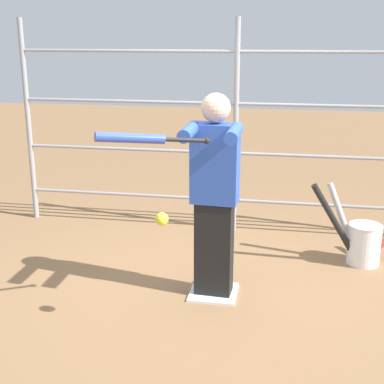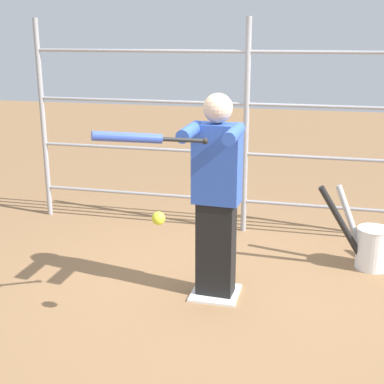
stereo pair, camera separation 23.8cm
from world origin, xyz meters
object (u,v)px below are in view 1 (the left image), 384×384
Objects in this scene: batter at (215,191)px; baseball_bat_swinging at (141,138)px; bat_bucket at (363,240)px; softball_in_flight at (162,219)px.

batter reaches higher than baseball_bat_swinging.
baseball_bat_swinging reaches higher than bat_bucket.
baseball_bat_swinging is at bearing 1.63° from softball_in_flight.
batter is 1.45× the size of bat_bucket.
baseball_bat_swinging is at bearing 59.69° from batter.
batter reaches higher than bat_bucket.
bat_bucket is (-1.74, -1.61, -1.24)m from baseball_bat_swinging.
softball_in_flight is at bearing -178.37° from baseball_bat_swinging.
bat_bucket is at bearing -145.68° from batter.
batter is 0.98m from baseball_bat_swinging.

